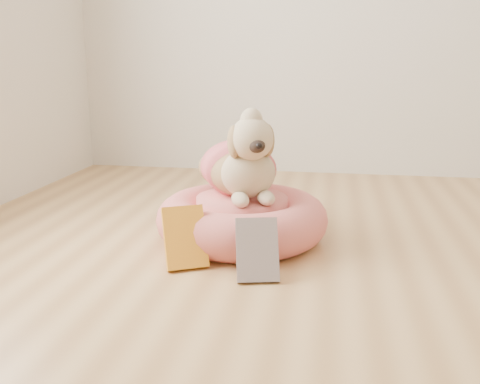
% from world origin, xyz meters
% --- Properties ---
extents(floor, '(4.50, 4.50, 0.00)m').
position_xyz_m(floor, '(0.00, 0.00, 0.00)').
color(floor, '#B6824B').
rests_on(floor, ground).
extents(pet_bed, '(0.73, 0.73, 0.19)m').
position_xyz_m(pet_bed, '(-0.65, 0.79, 0.09)').
color(pet_bed, '#D66853').
rests_on(pet_bed, floor).
extents(dog, '(0.55, 0.63, 0.39)m').
position_xyz_m(dog, '(-0.66, 0.82, 0.38)').
color(dog, brown).
rests_on(dog, pet_bed).
extents(book_yellow, '(0.20, 0.19, 0.22)m').
position_xyz_m(book_yellow, '(-0.81, 0.46, 0.11)').
color(book_yellow, yellow).
rests_on(book_yellow, floor).
extents(book_white, '(0.17, 0.16, 0.21)m').
position_xyz_m(book_white, '(-0.53, 0.39, 0.10)').
color(book_white, silver).
rests_on(book_white, floor).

